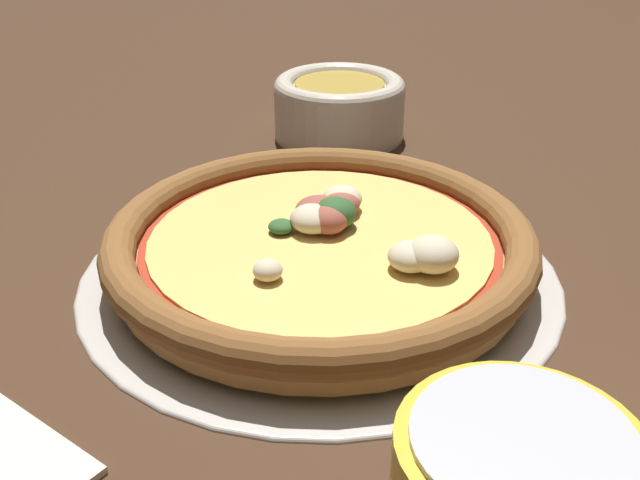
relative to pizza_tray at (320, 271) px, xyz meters
The scene contains 4 objects.
ground_plane 0.00m from the pizza_tray, ahead, with size 3.00×3.00×0.00m, color #3D2616.
pizza_tray is the anchor object (origin of this frame).
pizza 0.02m from the pizza_tray, 40.45° to the left, with size 0.28×0.28×0.04m.
bowl_near 0.26m from the pizza_tray, 116.77° to the left, with size 0.12×0.12×0.06m.
Camera 1 is at (0.22, -0.37, 0.26)m, focal length 42.00 mm.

